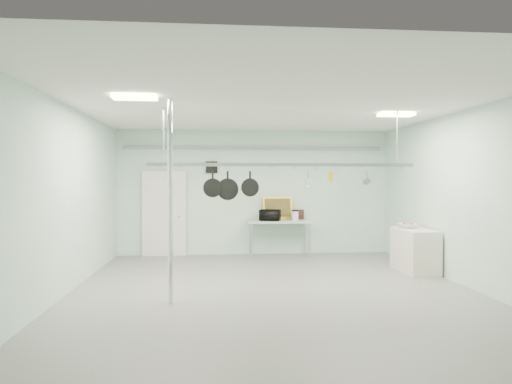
{
  "coord_description": "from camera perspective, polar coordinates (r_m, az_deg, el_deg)",
  "views": [
    {
      "loc": [
        -1.0,
        -7.76,
        1.93
      ],
      "look_at": [
        -0.22,
        1.0,
        1.69
      ],
      "focal_mm": 32.0,
      "sensor_mm": 36.0,
      "label": 1
    }
  ],
  "objects": [
    {
      "name": "painting_small",
      "position": [
        11.89,
        5.28,
        -2.81
      ],
      "size": [
        0.31,
        0.1,
        0.25
      ],
      "primitive_type": "cube",
      "rotation": [
        -0.17,
        0.0,
        -0.07
      ],
      "color": "#351712",
      "rests_on": "prep_table"
    },
    {
      "name": "painting_large",
      "position": [
        11.79,
        2.72,
        -2.03
      ],
      "size": [
        0.79,
        0.18,
        0.58
      ],
      "primitive_type": "cube",
      "rotation": [
        -0.14,
        0.0,
        0.06
      ],
      "color": "gold",
      "rests_on": "prep_table"
    },
    {
      "name": "chrome_pole",
      "position": [
        7.2,
        -10.65,
        -1.13
      ],
      "size": [
        0.08,
        0.08,
        3.2
      ],
      "primitive_type": "cylinder",
      "color": "silver",
      "rests_on": "floor"
    },
    {
      "name": "door",
      "position": [
        11.81,
        -11.4,
        -2.76
      ],
      "size": [
        1.1,
        0.1,
        2.2
      ],
      "primitive_type": "cube",
      "color": "silver",
      "rests_on": "floor"
    },
    {
      "name": "pot_rack",
      "position": [
        8.16,
        3.39,
        3.63
      ],
      "size": [
        4.8,
        0.06,
        1.0
      ],
      "color": "#B7B7BC",
      "rests_on": "ceiling"
    },
    {
      "name": "light_panel_left",
      "position": [
        7.17,
        -14.93,
        11.35
      ],
      "size": [
        0.65,
        0.3,
        0.05
      ],
      "primitive_type": "cube",
      "color": "white",
      "rests_on": "ceiling"
    },
    {
      "name": "fruit_cluster",
      "position": [
        10.26,
        18.47,
        -3.81
      ],
      "size": [
        0.24,
        0.24,
        0.09
      ],
      "primitive_type": null,
      "color": "#B41017",
      "rests_on": "fruit_bowl"
    },
    {
      "name": "conduit_pipe",
      "position": [
        11.73,
        -0.18,
        5.55
      ],
      "size": [
        6.6,
        0.07,
        0.07
      ],
      "primitive_type": "cylinder",
      "rotation": [
        0.0,
        1.57,
        0.0
      ],
      "color": "gray",
      "rests_on": "back_wall"
    },
    {
      "name": "grater",
      "position": [
        8.32,
        9.33,
        1.88
      ],
      "size": [
        0.08,
        0.02,
        0.2
      ],
      "primitive_type": null,
      "rotation": [
        0.0,
        0.0,
        0.1
      ],
      "color": "gold",
      "rests_on": "pot_rack"
    },
    {
      "name": "wall_vent",
      "position": [
        11.74,
        -5.58,
        3.1
      ],
      "size": [
        0.3,
        0.04,
        0.3
      ],
      "primitive_type": "cube",
      "color": "black",
      "rests_on": "back_wall"
    },
    {
      "name": "ceiling",
      "position": [
        7.93,
        2.28,
        10.67
      ],
      "size": [
        7.0,
        8.0,
        0.02
      ],
      "primitive_type": "cube",
      "color": "silver",
      "rests_on": "back_wall"
    },
    {
      "name": "saucepan",
      "position": [
        8.51,
        13.66,
        1.75
      ],
      "size": [
        0.14,
        0.12,
        0.23
      ],
      "primitive_type": null,
      "rotation": [
        0.0,
        0.0,
        -0.34
      ],
      "color": "#BABABF",
      "rests_on": "pot_rack"
    },
    {
      "name": "whisk",
      "position": [
        8.23,
        6.53,
        1.58
      ],
      "size": [
        0.16,
        0.16,
        0.29
      ],
      "primitive_type": null,
      "rotation": [
        0.0,
        0.0,
        0.11
      ],
      "color": "#A2A3A7",
      "rests_on": "pot_rack"
    },
    {
      "name": "skillet_right",
      "position": [
        8.09,
        -0.75,
        1.06
      ],
      "size": [
        0.32,
        0.15,
        0.44
      ],
      "primitive_type": null,
      "rotation": [
        0.0,
        0.0,
        -0.29
      ],
      "color": "black",
      "rests_on": "pot_rack"
    },
    {
      "name": "fruit_bowl",
      "position": [
        10.26,
        18.47,
        -4.03
      ],
      "size": [
        0.42,
        0.42,
        0.1
      ],
      "primitive_type": "imported",
      "rotation": [
        0.0,
        0.0,
        -0.06
      ],
      "color": "silver",
      "rests_on": "side_cabinet"
    },
    {
      "name": "side_cabinet",
      "position": [
        10.17,
        19.22,
        -6.92
      ],
      "size": [
        0.6,
        1.2,
        0.9
      ],
      "primitive_type": "cube",
      "color": "beige",
      "rests_on": "floor"
    },
    {
      "name": "right_wall",
      "position": [
        8.97,
        24.95,
        -0.72
      ],
      "size": [
        0.02,
        8.0,
        3.2
      ],
      "primitive_type": "cube",
      "color": "silver",
      "rests_on": "floor"
    },
    {
      "name": "coffee_canister",
      "position": [
        11.56,
        4.91,
        -2.98
      ],
      "size": [
        0.18,
        0.18,
        0.23
      ],
      "primitive_type": "cylinder",
      "rotation": [
        0.0,
        0.0,
        -0.13
      ],
      "color": "silver",
      "rests_on": "prep_table"
    },
    {
      "name": "back_wall",
      "position": [
        11.8,
        -0.22,
        -0.06
      ],
      "size": [
        7.0,
        0.02,
        3.2
      ],
      "primitive_type": "cube",
      "color": "silver",
      "rests_on": "floor"
    },
    {
      "name": "microwave",
      "position": [
        11.44,
        1.77,
        -2.91
      ],
      "size": [
        0.57,
        0.47,
        0.27
      ],
      "primitive_type": "imported",
      "rotation": [
        0.0,
        0.0,
        2.82
      ],
      "color": "black",
      "rests_on": "prep_table"
    },
    {
      "name": "floor",
      "position": [
        8.06,
        2.25,
        -12.32
      ],
      "size": [
        8.0,
        8.0,
        0.0
      ],
      "primitive_type": "plane",
      "color": "gray",
      "rests_on": "ground"
    },
    {
      "name": "skillet_mid",
      "position": [
        8.07,
        -3.56,
        0.8
      ],
      "size": [
        0.39,
        0.13,
        0.51
      ],
      "primitive_type": null,
      "rotation": [
        0.0,
        0.0,
        -0.19
      ],
      "color": "black",
      "rests_on": "pot_rack"
    },
    {
      "name": "prep_table",
      "position": [
        11.53,
        2.93,
        -3.93
      ],
      "size": [
        1.6,
        0.7,
        0.91
      ],
      "color": "#ADCCBC",
      "rests_on": "floor"
    },
    {
      "name": "skillet_left",
      "position": [
        8.06,
        -5.44,
        0.97
      ],
      "size": [
        0.34,
        0.09,
        0.47
      ],
      "primitive_type": null,
      "rotation": [
        0.0,
        0.0,
        0.08
      ],
      "color": "black",
      "rests_on": "pot_rack"
    },
    {
      "name": "light_panel_right",
      "position": [
        9.11,
        17.12,
        9.22
      ],
      "size": [
        0.65,
        0.3,
        0.05
      ],
      "primitive_type": "cube",
      "color": "white",
      "rests_on": "ceiling"
    }
  ]
}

